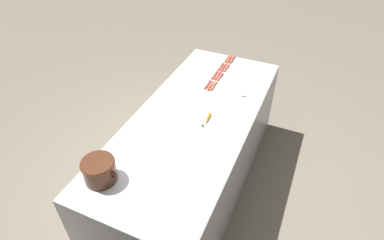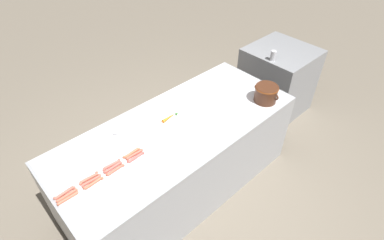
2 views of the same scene
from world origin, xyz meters
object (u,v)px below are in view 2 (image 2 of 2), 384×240
object	(u,v)px
carrot	(170,117)
hot_dog_1	(89,178)
hot_dog_4	(67,195)
hot_dog_7	(135,154)
hot_dog_2	(112,165)
hot_dog_9	(93,183)
hot_dog_0	(64,193)
hot_dog_8	(68,198)
hot_dog_3	(132,153)
hot_dog_6	(113,167)
bean_pot	(266,93)
hot_dog_5	(91,181)
serving_spoon	(120,132)
back_cabinet	(277,80)
soda_can	(273,56)
hot_dog_10	(115,170)
hot_dog_11	(136,157)

from	to	relation	value
carrot	hot_dog_1	bearing A→B (deg)	-81.36
hot_dog_4	hot_dog_7	xyz separation A→B (m)	(-0.00, 0.59, 0.00)
hot_dog_2	hot_dog_9	xyz separation A→B (m)	(0.06, -0.20, 0.00)
hot_dog_0	hot_dog_8	distance (m)	0.06
hot_dog_7	hot_dog_9	distance (m)	0.40
hot_dog_3	hot_dog_8	xyz separation A→B (m)	(0.06, -0.59, 0.00)
hot_dog_6	bean_pot	distance (m)	1.64
hot_dog_5	hot_dog_8	distance (m)	0.21
hot_dog_5	carrot	xyz separation A→B (m)	(-0.17, 0.92, 0.00)
hot_dog_2	hot_dog_9	size ratio (longest dim) A/B	1.00
hot_dog_6	hot_dog_7	xyz separation A→B (m)	(-0.00, 0.21, 0.00)
serving_spoon	hot_dog_6	bearing A→B (deg)	-40.22
hot_dog_9	hot_dog_1	bearing A→B (deg)	-177.42
hot_dog_1	hot_dog_8	xyz separation A→B (m)	(0.06, -0.20, 0.00)
hot_dog_4	carrot	distance (m)	1.13
hot_dog_1	hot_dog_3	bearing A→B (deg)	89.81
hot_dog_1	hot_dog_6	distance (m)	0.20
hot_dog_3	hot_dog_8	world-z (taller)	same
hot_dog_0	carrot	xyz separation A→B (m)	(-0.14, 1.12, 0.00)
hot_dog_0	hot_dog_8	bearing A→B (deg)	-3.01
hot_dog_0	back_cabinet	bearing A→B (deg)	93.05
hot_dog_3	bean_pot	xyz separation A→B (m)	(0.30, 1.42, 0.09)
hot_dog_1	soda_can	bearing A→B (deg)	92.27
hot_dog_3	serving_spoon	distance (m)	0.30
hot_dog_0	hot_dog_3	world-z (taller)	same
hot_dog_1	hot_dog_4	size ratio (longest dim) A/B	1.00
hot_dog_0	soda_can	world-z (taller)	soda_can
hot_dog_1	hot_dog_5	world-z (taller)	same
hot_dog_1	hot_dog_9	distance (m)	0.06
hot_dog_4	carrot	size ratio (longest dim) A/B	0.92
back_cabinet	soda_can	size ratio (longest dim) A/B	7.31
hot_dog_10	hot_dog_1	bearing A→B (deg)	-108.45
hot_dog_0	hot_dog_11	bearing A→B (deg)	83.87
hot_dog_1	hot_dog_10	xyz separation A→B (m)	(0.06, 0.19, 0.00)
hot_dog_8	soda_can	distance (m)	2.70
hot_dog_11	carrot	size ratio (longest dim) A/B	0.92
hot_dog_7	hot_dog_5	bearing A→B (deg)	-89.52
hot_dog_2	bean_pot	bearing A→B (deg)	79.36
back_cabinet	serving_spoon	size ratio (longest dim) A/B	3.66
hot_dog_3	hot_dog_7	xyz separation A→B (m)	(0.03, 0.01, 0.00)
back_cabinet	hot_dog_3	bearing A→B (deg)	-86.21
hot_dog_5	hot_dog_9	xyz separation A→B (m)	(0.03, -0.00, 0.00)
hot_dog_11	soda_can	world-z (taller)	soda_can
bean_pot	serving_spoon	distance (m)	1.47
hot_dog_5	hot_dog_11	xyz separation A→B (m)	(0.03, 0.39, 0.00)
hot_dog_0	hot_dog_2	xyz separation A→B (m)	(-0.00, 0.40, 0.00)
hot_dog_3	hot_dog_11	size ratio (longest dim) A/B	1.00
back_cabinet	hot_dog_5	xyz separation A→B (m)	(0.19, -2.81, 0.43)
hot_dog_8	hot_dog_11	size ratio (longest dim) A/B	1.00
hot_dog_4	hot_dog_10	xyz separation A→B (m)	(0.03, 0.39, 0.00)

